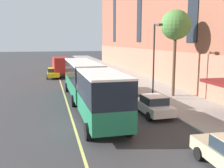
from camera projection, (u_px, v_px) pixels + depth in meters
ground_plane at (89, 126)px, 17.51m from camera, size 260.00×260.00×0.00m
sidewalk at (191, 106)px, 22.54m from camera, size 5.71×160.00×0.15m
city_bus at (88, 83)px, 22.27m from camera, size 2.96×18.03×3.66m
parked_car_green_0 at (121, 85)px, 29.36m from camera, size 1.95×4.49×1.56m
parked_car_white_2 at (153, 105)px, 19.97m from camera, size 2.09×4.36×1.56m
parked_car_silver_3 at (91, 67)px, 49.39m from camera, size 1.95×4.24×1.56m
parked_car_champagne_4 at (99, 72)px, 41.51m from camera, size 2.00×4.51×1.56m
box_truck at (60, 66)px, 41.60m from camera, size 2.57×6.87×3.11m
taxi_cab at (54, 73)px, 40.13m from camera, size 2.09×4.53×1.56m
street_tree_far_uptown at (176, 26)px, 25.32m from camera, size 2.89×2.89×8.45m
street_lamp at (155, 54)px, 24.11m from camera, size 0.36×1.48×7.02m
lane_centerline at (71, 115)px, 20.15m from camera, size 0.16×140.00×0.01m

